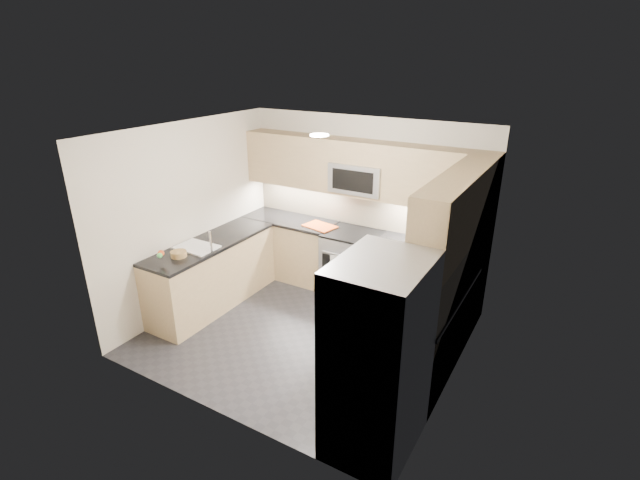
{
  "coord_description": "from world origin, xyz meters",
  "views": [
    {
      "loc": [
        2.67,
        -4.18,
        3.29
      ],
      "look_at": [
        0.0,
        0.35,
        1.15
      ],
      "focal_mm": 26.0,
      "sensor_mm": 36.0,
      "label": 1
    }
  ],
  "objects_px": {
    "cutting_board": "(320,226)",
    "fruit_basket": "(179,254)",
    "utensil_bowl": "(452,246)",
    "gas_range": "(353,264)",
    "microwave": "(359,178)",
    "refrigerator": "(378,359)"
  },
  "relations": [
    {
      "from": "cutting_board",
      "to": "fruit_basket",
      "type": "relative_size",
      "value": 2.29
    },
    {
      "from": "cutting_board",
      "to": "utensil_bowl",
      "type": "bearing_deg",
      "value": 1.04
    },
    {
      "from": "utensil_bowl",
      "to": "cutting_board",
      "type": "height_order",
      "value": "utensil_bowl"
    },
    {
      "from": "gas_range",
      "to": "utensil_bowl",
      "type": "distance_m",
      "value": 1.49
    },
    {
      "from": "utensil_bowl",
      "to": "microwave",
      "type": "bearing_deg",
      "value": 174.69
    },
    {
      "from": "refrigerator",
      "to": "gas_range",
      "type": "bearing_deg",
      "value": 120.88
    },
    {
      "from": "gas_range",
      "to": "utensil_bowl",
      "type": "relative_size",
      "value": 3.02
    },
    {
      "from": "refrigerator",
      "to": "cutting_board",
      "type": "height_order",
      "value": "refrigerator"
    },
    {
      "from": "refrigerator",
      "to": "fruit_basket",
      "type": "distance_m",
      "value": 3.0
    },
    {
      "from": "microwave",
      "to": "cutting_board",
      "type": "height_order",
      "value": "microwave"
    },
    {
      "from": "refrigerator",
      "to": "cutting_board",
      "type": "relative_size",
      "value": 4.01
    },
    {
      "from": "refrigerator",
      "to": "cutting_board",
      "type": "bearing_deg",
      "value": 129.62
    },
    {
      "from": "gas_range",
      "to": "microwave",
      "type": "relative_size",
      "value": 1.2
    },
    {
      "from": "microwave",
      "to": "refrigerator",
      "type": "distance_m",
      "value": 3.04
    },
    {
      "from": "microwave",
      "to": "fruit_basket",
      "type": "relative_size",
      "value": 3.87
    },
    {
      "from": "microwave",
      "to": "refrigerator",
      "type": "relative_size",
      "value": 0.42
    },
    {
      "from": "fruit_basket",
      "to": "cutting_board",
      "type": "bearing_deg",
      "value": 61.88
    },
    {
      "from": "microwave",
      "to": "refrigerator",
      "type": "xyz_separation_m",
      "value": [
        1.45,
        -2.55,
        -0.8
      ]
    },
    {
      "from": "gas_range",
      "to": "microwave",
      "type": "distance_m",
      "value": 1.25
    },
    {
      "from": "gas_range",
      "to": "utensil_bowl",
      "type": "bearing_deg",
      "value": -0.11
    },
    {
      "from": "cutting_board",
      "to": "fruit_basket",
      "type": "bearing_deg",
      "value": -118.12
    },
    {
      "from": "microwave",
      "to": "utensil_bowl",
      "type": "bearing_deg",
      "value": -5.31
    }
  ]
}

